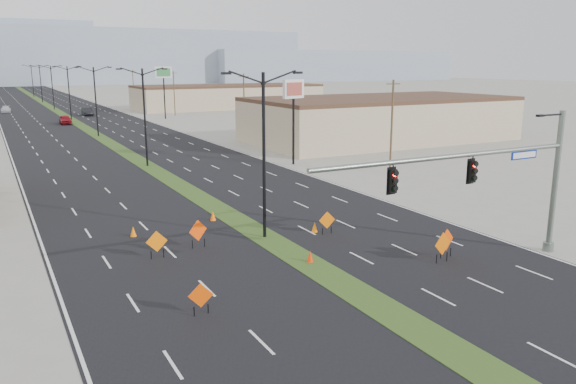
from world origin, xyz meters
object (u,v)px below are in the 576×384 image
streetlight_2 (96,99)px  construction_sign_4 (327,221)px  pole_sign_east_near (294,96)px  car_mid (88,112)px  car_left (65,120)px  streetlight_1 (145,114)px  streetlight_6 (32,80)px  streetlight_5 (41,82)px  construction_sign_0 (157,242)px  cone_1 (213,216)px  cone_0 (310,257)px  construction_sign_3 (447,241)px  pole_sign_east_far (163,76)px  construction_sign_2 (198,231)px  construction_sign_5 (443,245)px  signal_mast (497,176)px  construction_sign_1 (201,297)px  streetlight_0 (264,151)px  cone_2 (315,227)px  cone_3 (133,232)px  streetlight_4 (52,86)px  car_far (6,109)px  streetlight_3 (69,91)px

streetlight_2 → construction_sign_4: size_ratio=6.85×
pole_sign_east_near → car_mid: bearing=79.0°
streetlight_2 → car_left: 20.99m
streetlight_1 → streetlight_6: bearing=90.0°
streetlight_5 → construction_sign_0: 140.92m
cone_1 → cone_0: bearing=-80.9°
streetlight_1 → streetlight_5: (0.00, 112.00, 0.00)m
construction_sign_3 → cone_1: bearing=109.8°
streetlight_6 → construction_sign_4: bearing=-88.7°
cone_1 → streetlight_2: bearing=88.4°
streetlight_1 → pole_sign_east_far: (16.48, 49.90, 2.71)m
car_left → construction_sign_0: size_ratio=2.97×
streetlight_1 → construction_sign_2: streetlight_1 is taller
streetlight_6 → construction_sign_5: streetlight_6 is taller
signal_mast → construction_sign_1: 16.31m
construction_sign_4 → streetlight_2: bearing=100.7°
streetlight_5 → pole_sign_east_far: streetlight_5 is taller
construction_sign_3 → streetlight_0: bearing=118.1°
streetlight_5 → car_left: streetlight_5 is taller
streetlight_5 → pole_sign_east_near: bearing=-83.2°
pole_sign_east_near → streetlight_0: bearing=-141.7°
car_left → construction_sign_3: (9.18, -84.48, 0.17)m
streetlight_6 → cone_2: (3.26, -168.55, -5.08)m
construction_sign_4 → streetlight_5: bearing=98.4°
construction_sign_2 → construction_sign_5: size_ratio=0.99×
streetlight_0 → cone_2: 6.06m
streetlight_6 → signal_mast: bearing=-87.2°
cone_2 → signal_mast: bearing=-60.7°
streetlight_5 → streetlight_6: (0.00, 28.00, 0.00)m
construction_sign_1 → cone_0: construction_sign_1 is taller
car_left → construction_sign_3: construction_sign_3 is taller
signal_mast → car_mid: (-4.29, 102.00, -3.99)m
signal_mast → cone_3: 21.48m
construction_sign_5 → pole_sign_east_far: (10.03, 86.47, 7.13)m
streetlight_4 → construction_sign_3: size_ratio=6.06×
car_left → construction_sign_0: 77.21m
streetlight_2 → car_far: (-10.26, 52.64, -4.75)m
streetlight_1 → construction_sign_2: bearing=-98.7°
cone_3 → cone_1: bearing=10.6°
streetlight_0 → streetlight_4: (0.00, 112.00, 0.00)m
cone_1 → construction_sign_2: bearing=-119.2°
construction_sign_0 → cone_0: bearing=-27.4°
streetlight_0 → streetlight_4: 112.00m
construction_sign_3 → pole_sign_east_near: bearing=63.7°
car_far → pole_sign_east_near: 90.46m
cone_0 → cone_2: 5.58m
car_mid → construction_sign_1: 101.24m
construction_sign_3 → construction_sign_5: construction_sign_5 is taller
construction_sign_2 → construction_sign_3: size_ratio=1.02×
streetlight_3 → car_far: streetlight_3 is taller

